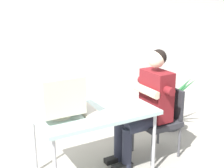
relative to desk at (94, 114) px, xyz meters
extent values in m
cube|color=silver|center=(0.30, 1.40, 0.81)|extent=(8.00, 0.10, 3.00)
cylinder|color=#B7B7BC|center=(0.56, -0.33, -0.34)|extent=(0.04, 0.04, 0.69)
cylinder|color=#B7B7BC|center=(-0.56, 0.33, -0.34)|extent=(0.04, 0.04, 0.69)
cylinder|color=#B7B7BC|center=(0.56, 0.33, -0.34)|extent=(0.04, 0.04, 0.69)
cube|color=silver|center=(0.00, 0.00, 0.03)|extent=(1.25, 0.78, 0.04)
cylinder|color=beige|center=(-0.38, -0.01, 0.06)|extent=(0.21, 0.21, 0.02)
cylinder|color=beige|center=(-0.38, -0.01, 0.09)|extent=(0.06, 0.06, 0.04)
cube|color=beige|center=(-0.38, -0.01, 0.30)|extent=(0.42, 0.35, 0.37)
cube|color=black|center=(-0.16, -0.01, 0.30)|extent=(0.01, 0.30, 0.30)
cube|color=beige|center=(-0.08, -0.01, 0.06)|extent=(0.19, 0.42, 0.02)
cube|color=beige|center=(-0.08, -0.01, 0.08)|extent=(0.16, 0.37, 0.01)
cylinder|color=#4C4C51|center=(0.63, -0.23, -0.49)|extent=(0.03, 0.03, 0.40)
cylinder|color=#4C4C51|center=(1.03, -0.23, -0.49)|extent=(0.03, 0.03, 0.40)
cylinder|color=#4C4C51|center=(0.63, 0.17, -0.49)|extent=(0.03, 0.03, 0.40)
cylinder|color=#4C4C51|center=(1.03, 0.17, -0.49)|extent=(0.03, 0.03, 0.40)
cube|color=#2D2D33|center=(0.83, -0.03, -0.26)|extent=(0.46, 0.46, 0.06)
cube|color=#2D2D33|center=(1.04, -0.03, -0.04)|extent=(0.04, 0.42, 0.37)
cube|color=maroon|center=(0.81, -0.03, 0.09)|extent=(0.22, 0.39, 0.58)
sphere|color=beige|center=(0.79, -0.03, 0.51)|extent=(0.19, 0.19, 0.19)
sphere|color=black|center=(0.82, -0.03, 0.53)|extent=(0.18, 0.18, 0.18)
cylinder|color=#262838|center=(0.58, -0.12, -0.21)|extent=(0.46, 0.14, 0.14)
cylinder|color=#262838|center=(0.58, 0.06, -0.21)|extent=(0.46, 0.14, 0.14)
cylinder|color=#262838|center=(0.35, -0.12, -0.45)|extent=(0.11, 0.11, 0.48)
cylinder|color=#262838|center=(0.35, 0.06, -0.45)|extent=(0.11, 0.11, 0.48)
cube|color=black|center=(0.29, -0.12, -0.66)|extent=(0.24, 0.09, 0.06)
cube|color=black|center=(0.29, 0.06, -0.66)|extent=(0.24, 0.09, 0.06)
cylinder|color=maroon|center=(0.79, -0.26, 0.21)|extent=(0.09, 0.14, 0.09)
cylinder|color=maroon|center=(0.79, 0.20, 0.21)|extent=(0.09, 0.14, 0.09)
cylinder|color=beige|center=(0.67, -0.03, 0.16)|extent=(0.09, 0.39, 0.09)
cylinder|color=#4C4C51|center=(1.47, 0.49, -0.56)|extent=(0.32, 0.32, 0.26)
cylinder|color=brown|center=(1.47, 0.49, -0.34)|extent=(0.04, 0.04, 0.19)
cone|color=#296E39|center=(1.65, 0.49, -0.13)|extent=(0.50, 0.09, 0.36)
cone|color=#296E39|center=(1.58, 0.60, -0.10)|extent=(0.33, 0.37, 0.46)
cone|color=#296E39|center=(1.45, 0.65, -0.11)|extent=(0.12, 0.46, 0.41)
cone|color=#296E39|center=(1.32, 0.54, -0.10)|extent=(0.44, 0.23, 0.43)
cone|color=#296E39|center=(1.32, 0.41, -0.11)|extent=(0.44, 0.29, 0.41)
cone|color=#296E39|center=(1.46, 0.33, -0.10)|extent=(0.10, 0.45, 0.43)
cone|color=#296E39|center=(1.57, 0.37, -0.10)|extent=(0.30, 0.38, 0.46)
cylinder|color=black|center=(-0.05, 0.30, 0.09)|extent=(0.08, 0.08, 0.08)
torus|color=black|center=(-0.05, 0.35, 0.09)|extent=(0.06, 0.01, 0.06)
camera|label=1|loc=(-1.35, -2.72, 1.24)|focal=49.33mm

